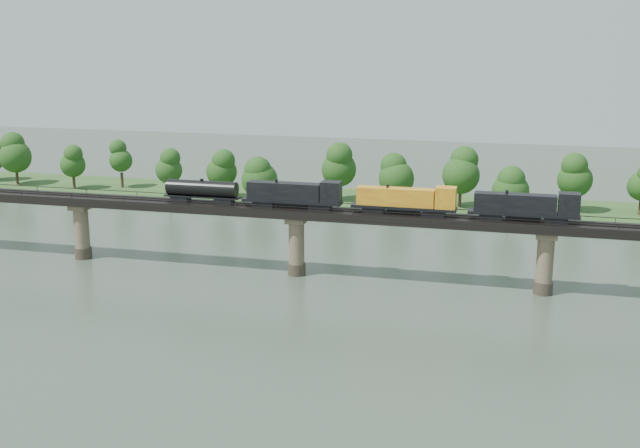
# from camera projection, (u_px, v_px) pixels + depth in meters

# --- Properties ---
(ground) EXTENTS (400.00, 400.00, 0.00)m
(ground) POSITION_uv_depth(u_px,v_px,m) (234.00, 340.00, 106.58)
(ground) COLOR #354336
(ground) RESTS_ON ground
(far_bank) EXTENTS (300.00, 24.00, 1.60)m
(far_bank) POSITION_uv_depth(u_px,v_px,m) (362.00, 203.00, 186.34)
(far_bank) COLOR #2A4C1E
(far_bank) RESTS_ON ground
(bridge) EXTENTS (236.00, 30.00, 11.50)m
(bridge) POSITION_uv_depth(u_px,v_px,m) (297.00, 243.00, 133.50)
(bridge) COLOR #473A2D
(bridge) RESTS_ON ground
(bridge_superstructure) EXTENTS (220.00, 4.90, 0.75)m
(bridge_superstructure) POSITION_uv_depth(u_px,v_px,m) (296.00, 206.00, 131.99)
(bridge_superstructure) COLOR black
(bridge_superstructure) RESTS_ON bridge
(far_treeline) EXTENTS (289.06, 17.54, 13.60)m
(far_treeline) POSITION_uv_depth(u_px,v_px,m) (323.00, 170.00, 182.21)
(far_treeline) COLOR #382619
(far_treeline) RESTS_ON far_bank
(freight_train) EXTENTS (67.92, 2.65, 4.67)m
(freight_train) POSITION_uv_depth(u_px,v_px,m) (367.00, 198.00, 128.67)
(freight_train) COLOR black
(freight_train) RESTS_ON bridge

